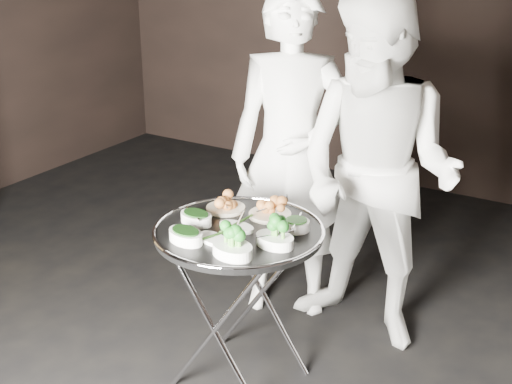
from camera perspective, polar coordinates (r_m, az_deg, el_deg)
The scene contains 15 objects.
wall_back at distance 5.85m, azimuth 14.42°, elevation 14.32°, with size 6.00×0.05×3.00m, color black.
tray_stand at distance 3.42m, azimuth -1.33°, elevation -8.65°, with size 0.54×0.46×0.80m.
serving_tray at distance 3.25m, azimuth -1.39°, elevation -3.17°, with size 0.79×0.79×0.04m.
potato_plate_a at distance 3.45m, azimuth -2.45°, elevation -0.98°, with size 0.19×0.19×0.07m.
potato_plate_b at distance 3.37m, azimuth 1.13°, elevation -1.45°, with size 0.20×0.20×0.07m.
greens_bowl at distance 3.23m, azimuth 3.24°, elevation -2.52°, with size 0.12×0.12×0.07m.
asparagus_plate_a at distance 3.25m, azimuth -1.57°, elevation -2.70°, with size 0.19×0.11×0.04m.
asparagus_plate_b at distance 3.14m, azimuth -3.49°, elevation -3.66°, with size 0.19×0.14×0.03m.
spinach_bowl_a at distance 3.31m, azimuth -4.81°, elevation -1.96°, with size 0.19×0.14×0.07m.
spinach_bowl_b at distance 3.13m, azimuth -5.65°, elevation -3.38°, with size 0.21×0.16×0.08m.
broccoli_bowl_a at distance 3.08m, azimuth 1.52°, elevation -3.72°, with size 0.20×0.16×0.08m.
broccoli_bowl_b at distance 2.99m, azimuth -1.91°, elevation -4.46°, with size 0.22×0.18×0.08m.
serving_utensils at distance 3.27m, azimuth -0.50°, elevation -1.88°, with size 0.57×0.42×0.01m.
waiter_left at distance 3.91m, azimuth 2.84°, elevation 2.93°, with size 0.67×0.44×1.84m, color white.
waiter_right at distance 3.65m, azimuth 9.65°, elevation 1.37°, with size 0.90×0.70×1.86m, color white.
Camera 1 is at (1.75, -2.02, 2.16)m, focal length 50.00 mm.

